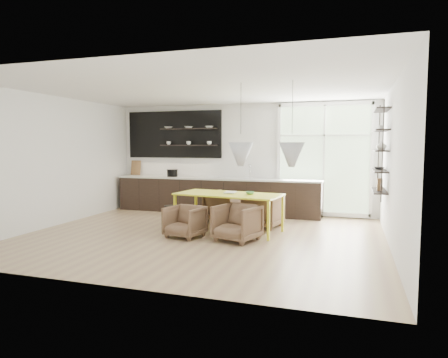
# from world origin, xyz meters

# --- Properties ---
(room) EXTENTS (7.02, 6.01, 2.91)m
(room) POSITION_xyz_m (0.58, 1.10, 1.46)
(room) COLOR tan
(room) RESTS_ON ground
(kitchen_run) EXTENTS (5.54, 0.69, 2.75)m
(kitchen_run) POSITION_xyz_m (-0.70, 2.69, 0.60)
(kitchen_run) COLOR black
(kitchen_run) RESTS_ON ground
(right_shelving) EXTENTS (0.26, 1.22, 1.90)m
(right_shelving) POSITION_xyz_m (3.36, 1.17, 1.65)
(right_shelving) COLOR black
(right_shelving) RESTS_ON ground
(dining_table) EXTENTS (2.30, 1.27, 0.80)m
(dining_table) POSITION_xyz_m (0.38, 0.61, 0.74)
(dining_table) COLOR yellow
(dining_table) RESTS_ON ground
(armchair_back_left) EXTENTS (0.97, 0.98, 0.73)m
(armchair_back_left) POSITION_xyz_m (-0.01, 1.59, 0.37)
(armchair_back_left) COLOR brown
(armchair_back_left) RESTS_ON ground
(armchair_back_right) EXTENTS (0.88, 0.90, 0.70)m
(armchair_back_right) POSITION_xyz_m (0.99, 1.25, 0.35)
(armchair_back_right) COLOR brown
(armchair_back_right) RESTS_ON ground
(armchair_front_left) EXTENTS (0.78, 0.79, 0.62)m
(armchair_front_left) POSITION_xyz_m (-0.27, -0.18, 0.31)
(armchair_front_left) COLOR brown
(armchair_front_left) RESTS_ON ground
(armchair_front_right) EXTENTS (0.93, 0.94, 0.69)m
(armchair_front_right) POSITION_xyz_m (0.79, -0.16, 0.35)
(armchair_front_right) COLOR brown
(armchair_front_right) RESTS_ON ground
(wire_stool) EXTENTS (0.37, 0.37, 0.46)m
(wire_stool) POSITION_xyz_m (-0.98, 0.71, 0.30)
(wire_stool) COLOR black
(wire_stool) RESTS_ON ground
(table_book) EXTENTS (0.26, 0.34, 0.03)m
(table_book) POSITION_xyz_m (0.28, 0.67, 0.81)
(table_book) COLOR white
(table_book) RESTS_ON dining_table
(table_bowl) EXTENTS (0.20, 0.20, 0.06)m
(table_bowl) POSITION_xyz_m (0.84, 0.64, 0.83)
(table_bowl) COLOR #4F8E5C
(table_bowl) RESTS_ON dining_table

